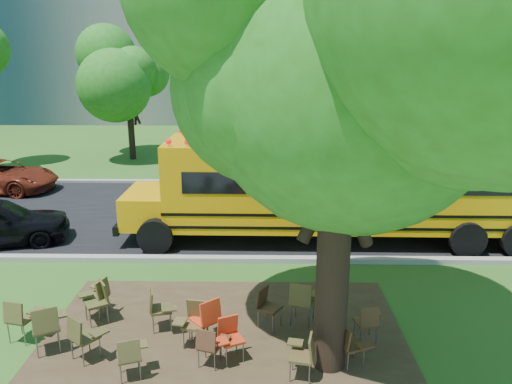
{
  "coord_description": "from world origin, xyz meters",
  "views": [
    {
      "loc": [
        1.75,
        -9.2,
        5.38
      ],
      "look_at": [
        1.55,
        4.0,
        1.64
      ],
      "focal_mm": 35.0,
      "sensor_mm": 36.0,
      "label": 1
    }
  ],
  "objects_px": {
    "chair_9": "(98,298)",
    "chair_15": "(303,299)",
    "chair_5": "(229,335)",
    "chair_13": "(368,319)",
    "main_tree": "(342,61)",
    "chair_6": "(304,352)",
    "chair_4": "(210,343)",
    "school_bus": "(352,183)",
    "chair_3": "(194,319)",
    "chair_10": "(158,306)",
    "chair_2": "(130,354)",
    "chair_11": "(208,316)",
    "chair_7": "(350,343)",
    "chair_8": "(99,293)",
    "chair_1": "(83,335)",
    "chair_14": "(20,316)",
    "chair_0": "(47,324)",
    "chair_12": "(267,304)"
  },
  "relations": [
    {
      "from": "chair_9",
      "to": "chair_15",
      "type": "distance_m",
      "value": 4.17
    },
    {
      "from": "chair_5",
      "to": "chair_15",
      "type": "relative_size",
      "value": 0.86
    },
    {
      "from": "chair_13",
      "to": "chair_15",
      "type": "distance_m",
      "value": 1.34
    },
    {
      "from": "main_tree",
      "to": "chair_6",
      "type": "distance_m",
      "value": 4.76
    },
    {
      "from": "chair_4",
      "to": "school_bus",
      "type": "bearing_deg",
      "value": 78.39
    },
    {
      "from": "chair_3",
      "to": "chair_10",
      "type": "distance_m",
      "value": 0.91
    },
    {
      "from": "chair_2",
      "to": "chair_3",
      "type": "height_order",
      "value": "chair_3"
    },
    {
      "from": "chair_9",
      "to": "main_tree",
      "type": "bearing_deg",
      "value": -139.66
    },
    {
      "from": "chair_3",
      "to": "chair_4",
      "type": "height_order",
      "value": "chair_3"
    },
    {
      "from": "main_tree",
      "to": "chair_4",
      "type": "bearing_deg",
      "value": -177.53
    },
    {
      "from": "chair_11",
      "to": "chair_15",
      "type": "bearing_deg",
      "value": -20.92
    },
    {
      "from": "chair_7",
      "to": "chair_9",
      "type": "distance_m",
      "value": 5.1
    },
    {
      "from": "chair_10",
      "to": "chair_8",
      "type": "bearing_deg",
      "value": -126.56
    },
    {
      "from": "main_tree",
      "to": "chair_3",
      "type": "distance_m",
      "value": 5.33
    },
    {
      "from": "chair_6",
      "to": "chair_8",
      "type": "height_order",
      "value": "chair_8"
    },
    {
      "from": "chair_1",
      "to": "chair_14",
      "type": "bearing_deg",
      "value": -166.03
    },
    {
      "from": "chair_0",
      "to": "chair_5",
      "type": "xyz_separation_m",
      "value": [
        3.32,
        -0.16,
        -0.09
      ]
    },
    {
      "from": "chair_1",
      "to": "chair_15",
      "type": "distance_m",
      "value": 4.2
    },
    {
      "from": "chair_14",
      "to": "chair_15",
      "type": "distance_m",
      "value": 5.46
    },
    {
      "from": "main_tree",
      "to": "chair_12",
      "type": "bearing_deg",
      "value": 131.31
    },
    {
      "from": "chair_8",
      "to": "chair_10",
      "type": "xyz_separation_m",
      "value": [
        1.36,
        -0.56,
        0.02
      ]
    },
    {
      "from": "chair_0",
      "to": "chair_8",
      "type": "height_order",
      "value": "chair_0"
    },
    {
      "from": "chair_12",
      "to": "chair_15",
      "type": "xyz_separation_m",
      "value": [
        0.73,
        0.11,
        0.06
      ]
    },
    {
      "from": "chair_3",
      "to": "chair_7",
      "type": "height_order",
      "value": "chair_3"
    },
    {
      "from": "chair_8",
      "to": "chair_13",
      "type": "relative_size",
      "value": 1.05
    },
    {
      "from": "chair_5",
      "to": "chair_14",
      "type": "bearing_deg",
      "value": -32.83
    },
    {
      "from": "chair_4",
      "to": "chair_14",
      "type": "height_order",
      "value": "chair_14"
    },
    {
      "from": "chair_9",
      "to": "chair_14",
      "type": "bearing_deg",
      "value": 88.17
    },
    {
      "from": "chair_3",
      "to": "chair_12",
      "type": "bearing_deg",
      "value": -145.69
    },
    {
      "from": "chair_4",
      "to": "chair_9",
      "type": "bearing_deg",
      "value": 165.58
    },
    {
      "from": "school_bus",
      "to": "chair_9",
      "type": "distance_m",
      "value": 7.71
    },
    {
      "from": "chair_0",
      "to": "chair_6",
      "type": "relative_size",
      "value": 1.17
    },
    {
      "from": "chair_7",
      "to": "chair_10",
      "type": "bearing_deg",
      "value": -128.26
    },
    {
      "from": "chair_2",
      "to": "chair_9",
      "type": "xyz_separation_m",
      "value": [
        -1.14,
        1.85,
        0.05
      ]
    },
    {
      "from": "chair_6",
      "to": "chair_9",
      "type": "relative_size",
      "value": 0.93
    },
    {
      "from": "chair_3",
      "to": "chair_5",
      "type": "bearing_deg",
      "value": 155.22
    },
    {
      "from": "chair_4",
      "to": "chair_8",
      "type": "relative_size",
      "value": 0.92
    },
    {
      "from": "main_tree",
      "to": "school_bus",
      "type": "xyz_separation_m",
      "value": [
        1.38,
        6.22,
        -3.53
      ]
    },
    {
      "from": "chair_1",
      "to": "chair_8",
      "type": "relative_size",
      "value": 1.05
    },
    {
      "from": "chair_2",
      "to": "chair_14",
      "type": "height_order",
      "value": "chair_14"
    },
    {
      "from": "chair_1",
      "to": "chair_4",
      "type": "height_order",
      "value": "chair_1"
    },
    {
      "from": "chair_3",
      "to": "chair_15",
      "type": "bearing_deg",
      "value": -150.92
    },
    {
      "from": "chair_7",
      "to": "chair_12",
      "type": "distance_m",
      "value": 1.94
    },
    {
      "from": "chair_9",
      "to": "chair_11",
      "type": "bearing_deg",
      "value": -140.16
    },
    {
      "from": "chair_11",
      "to": "chair_13",
      "type": "distance_m",
      "value": 3.03
    },
    {
      "from": "chair_1",
      "to": "chair_5",
      "type": "relative_size",
      "value": 1.08
    },
    {
      "from": "main_tree",
      "to": "chair_3",
      "type": "height_order",
      "value": "main_tree"
    },
    {
      "from": "chair_6",
      "to": "chair_13",
      "type": "height_order",
      "value": "chair_6"
    },
    {
      "from": "chair_11",
      "to": "chair_15",
      "type": "distance_m",
      "value": 1.97
    },
    {
      "from": "chair_1",
      "to": "chair_7",
      "type": "bearing_deg",
      "value": 36.66
    }
  ]
}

